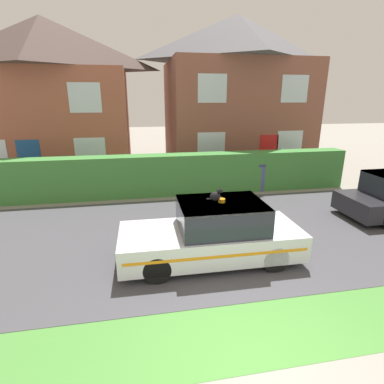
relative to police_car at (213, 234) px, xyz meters
The scene contains 9 objects.
ground_plane 3.24m from the police_car, 92.91° to the right, with size 80.00×80.00×0.00m, color gray.
road_strip 1.65m from the police_car, 96.19° to the left, with size 28.00×6.54×0.01m, color #424247.
lawn_verge 2.66m from the police_car, 93.60° to the right, with size 28.00×1.54×0.01m, color #478438.
garden_hedge 5.58m from the police_car, 90.80° to the left, with size 14.77×0.83×1.68m, color #3D7F38.
police_car is the anchor object (origin of this frame).
cat 1.03m from the police_car, 86.10° to the right, with size 0.35×0.22×0.32m.
house_left 12.77m from the police_car, 119.40° to the left, with size 8.20×5.50×7.72m.
house_right 12.14m from the police_car, 69.93° to the left, with size 8.00×6.25×8.23m.
wheelie_bin 6.42m from the police_car, 58.73° to the left, with size 0.64×0.72×1.20m.
Camera 1 is at (-1.57, -3.35, 3.90)m, focal length 28.00 mm.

